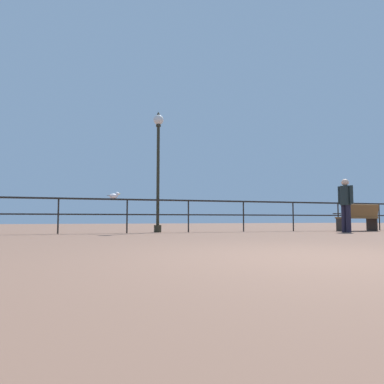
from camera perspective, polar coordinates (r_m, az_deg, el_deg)
ground_plane at (r=3.99m, az=20.33°, el=-9.80°), size 60.00×60.00×0.00m
pier_railing at (r=10.81m, az=-5.32°, el=-2.53°), size 24.47×0.05×1.00m
bench_near_left at (r=13.37m, az=24.92°, el=-3.54°), size 1.43×0.71×0.90m
lamppost_center at (r=11.24m, az=-5.39°, el=5.53°), size 0.32×0.32×3.76m
person_by_bench at (r=11.96m, az=23.19°, el=-1.41°), size 0.31×0.52×1.63m
seagull_on_rail at (r=10.61m, az=-12.25°, el=-0.55°), size 0.40×0.21×0.19m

